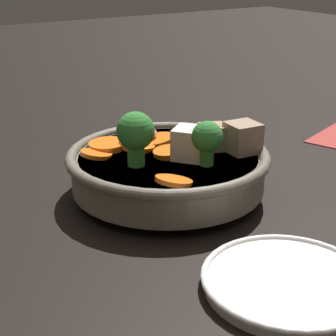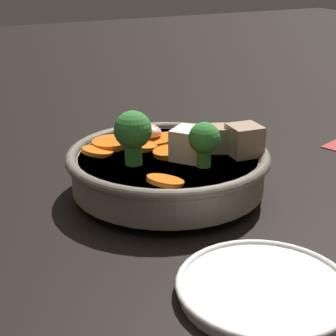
{
  "view_description": "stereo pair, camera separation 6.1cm",
  "coord_description": "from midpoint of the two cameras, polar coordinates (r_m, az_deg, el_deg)",
  "views": [
    {
      "loc": [
        0.31,
        0.47,
        0.26
      ],
      "look_at": [
        0.0,
        0.0,
        0.03
      ],
      "focal_mm": 60.0,
      "sensor_mm": 36.0,
      "label": 1
    },
    {
      "loc": [
        0.25,
        0.5,
        0.26
      ],
      "look_at": [
        0.0,
        0.0,
        0.03
      ],
      "focal_mm": 60.0,
      "sensor_mm": 36.0,
      "label": 2
    }
  ],
  "objects": [
    {
      "name": "side_saucer",
      "position": [
        0.46,
        8.32,
        -11.46
      ],
      "size": [
        0.14,
        0.14,
        0.01
      ],
      "color": "white",
      "rests_on": "ground_plane"
    },
    {
      "name": "stirfry_bowl",
      "position": [
        0.61,
        -2.83,
        0.26
      ],
      "size": [
        0.22,
        0.22,
        0.1
      ],
      "color": "slate",
      "rests_on": "ground_plane"
    },
    {
      "name": "ground_plane",
      "position": [
        0.62,
        -2.81,
        -2.76
      ],
      "size": [
        3.0,
        3.0,
        0.0
      ],
      "primitive_type": "plane",
      "color": "black"
    }
  ]
}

